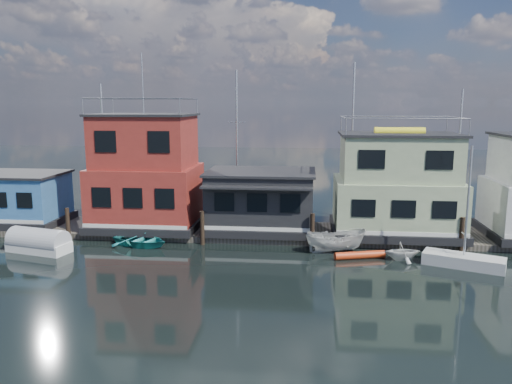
# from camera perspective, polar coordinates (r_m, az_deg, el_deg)

# --- Properties ---
(ground) EXTENTS (160.00, 160.00, 0.00)m
(ground) POSITION_cam_1_polar(r_m,az_deg,el_deg) (23.18, -1.09, -12.64)
(ground) COLOR black
(ground) RESTS_ON ground
(dock) EXTENTS (48.00, 5.00, 0.40)m
(dock) POSITION_cam_1_polar(r_m,az_deg,el_deg) (34.45, 1.39, -4.61)
(dock) COLOR #595147
(dock) RESTS_ON ground
(houseboat_blue) EXTENTS (6.40, 4.90, 3.66)m
(houseboat_blue) POSITION_cam_1_polar(r_m,az_deg,el_deg) (39.70, -25.46, -0.67)
(houseboat_blue) COLOR black
(houseboat_blue) RESTS_ON dock
(houseboat_red) EXTENTS (7.40, 5.90, 11.86)m
(houseboat_red) POSITION_cam_1_polar(r_m,az_deg,el_deg) (35.37, -12.45, 1.99)
(houseboat_red) COLOR black
(houseboat_red) RESTS_ON dock
(houseboat_dark) EXTENTS (7.40, 6.10, 4.06)m
(houseboat_dark) POSITION_cam_1_polar(r_m,az_deg,el_deg) (33.98, 0.56, -0.98)
(houseboat_dark) COLOR black
(houseboat_dark) RESTS_ON dock
(houseboat_green) EXTENTS (8.40, 5.90, 7.03)m
(houseboat_green) POSITION_cam_1_polar(r_m,az_deg,el_deg) (34.14, 15.78, 0.62)
(houseboat_green) COLOR black
(houseboat_green) RESTS_ON dock
(pilings) EXTENTS (42.28, 0.28, 2.20)m
(pilings) POSITION_cam_1_polar(r_m,az_deg,el_deg) (31.55, 0.38, -4.31)
(pilings) COLOR #2D2116
(pilings) RESTS_ON ground
(background_masts) EXTENTS (36.40, 0.16, 12.00)m
(background_masts) POSITION_cam_1_polar(r_m,az_deg,el_deg) (39.41, 9.08, 5.04)
(background_masts) COLOR silver
(background_masts) RESTS_ON ground
(day_sailer) EXTENTS (4.49, 2.96, 6.73)m
(day_sailer) POSITION_cam_1_polar(r_m,az_deg,el_deg) (30.20, 22.63, -7.15)
(day_sailer) COLOR silver
(day_sailer) RESTS_ON ground
(motorboat) EXTENTS (3.92, 2.11, 1.44)m
(motorboat) POSITION_cam_1_polar(r_m,az_deg,el_deg) (30.80, 9.11, -5.54)
(motorboat) COLOR beige
(motorboat) RESTS_ON ground
(tarp_runabout) EXTENTS (4.13, 2.41, 1.57)m
(tarp_runabout) POSITION_cam_1_polar(r_m,az_deg,el_deg) (33.30, -23.59, -5.32)
(tarp_runabout) COLOR white
(tarp_runabout) RESTS_ON ground
(red_kayak) EXTENTS (3.04, 1.26, 0.45)m
(red_kayak) POSITION_cam_1_polar(r_m,az_deg,el_deg) (29.95, 11.78, -7.07)
(red_kayak) COLOR red
(red_kayak) RESTS_ON ground
(dinghy_white) EXTENTS (2.34, 2.10, 1.09)m
(dinghy_white) POSITION_cam_1_polar(r_m,az_deg,el_deg) (30.17, 16.36, -6.50)
(dinghy_white) COLOR silver
(dinghy_white) RESTS_ON ground
(dinghy_teal) EXTENTS (4.39, 3.74, 0.77)m
(dinghy_teal) POSITION_cam_1_polar(r_m,az_deg,el_deg) (32.69, -13.04, -5.36)
(dinghy_teal) COLOR teal
(dinghy_teal) RESTS_ON ground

